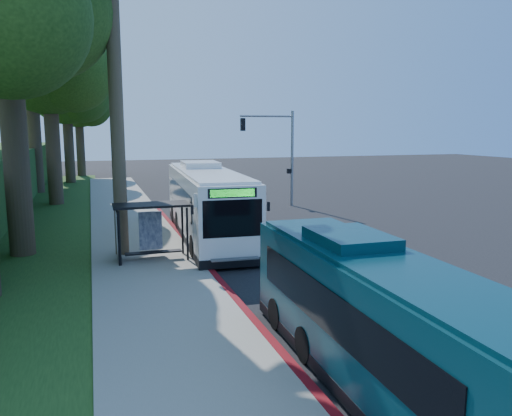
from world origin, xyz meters
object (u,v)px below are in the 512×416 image
object	(u,v)px
teal_bus	(385,324)
pickup	(238,202)
bus_shelter	(146,221)
white_bus	(206,202)

from	to	relation	value
teal_bus	pickup	xyz separation A→B (m)	(3.77, 24.11, -0.91)
bus_shelter	white_bus	xyz separation A→B (m)	(3.57, 4.03, 0.09)
bus_shelter	white_bus	bearing A→B (deg)	48.43
white_bus	teal_bus	size ratio (longest dim) A/B	1.21
bus_shelter	white_bus	size ratio (longest dim) A/B	0.24
bus_shelter	pickup	world-z (taller)	bus_shelter
pickup	bus_shelter	bearing A→B (deg)	-113.85
teal_bus	bus_shelter	bearing A→B (deg)	107.73
pickup	white_bus	bearing A→B (deg)	-108.49
white_bus	teal_bus	distance (m)	16.72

